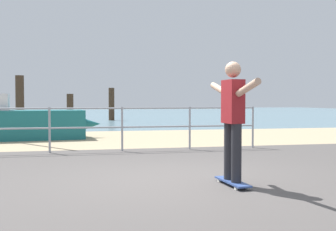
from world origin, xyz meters
TOP-DOWN VIEW (x-y plane):
  - ground_plane at (0.00, -1.00)m, footprint 24.00×10.00m
  - beach_strip at (0.00, 7.00)m, footprint 24.00×6.00m
  - sea_surface at (0.00, 35.00)m, footprint 72.00×50.00m
  - railing_fence at (-2.05, 3.60)m, footprint 9.85×0.05m
  - sailboat at (-3.28, 7.18)m, footprint 5.03×1.81m
  - skateboard at (0.66, -0.68)m, footprint 0.25×0.81m
  - skateboarder at (0.66, -0.68)m, footprint 0.22×1.45m
  - groyne_post_1 at (-4.10, 14.87)m, footprint 0.40×0.40m
  - groyne_post_2 at (-1.76, 14.49)m, footprint 0.32×0.32m
  - groyne_post_3 at (0.58, 18.93)m, footprint 0.34×0.34m

SIDE VIEW (x-z plane):
  - ground_plane at x=0.00m, z-range -0.02..0.02m
  - beach_strip at x=0.00m, z-range -0.02..0.02m
  - sea_surface at x=0.00m, z-range -0.02..0.02m
  - skateboard at x=0.66m, z-range 0.03..0.11m
  - sailboat at x=-3.28m, z-range -2.28..3.33m
  - railing_fence at x=-2.05m, z-range 0.17..1.22m
  - groyne_post_2 at x=-1.76m, z-range 0.00..1.52m
  - groyne_post_3 at x=0.58m, z-range 0.00..1.95m
  - skateboarder at x=0.66m, z-range 0.19..1.84m
  - groyne_post_1 at x=-4.10m, z-range 0.00..2.39m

